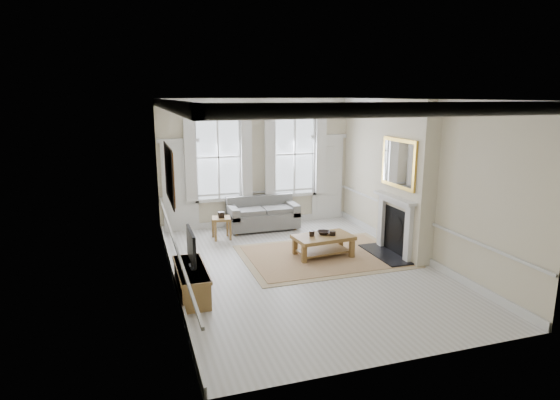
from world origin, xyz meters
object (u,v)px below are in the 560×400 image
object	(u,v)px
sofa	(262,215)
coffee_table	(323,239)
side_table	(221,222)
tv_stand	(192,282)

from	to	relation	value
sofa	coffee_table	size ratio (longest dim) A/B	1.36
side_table	coffee_table	bearing A→B (deg)	-46.50
sofa	tv_stand	bearing A→B (deg)	-122.21
coffee_table	tv_stand	bearing A→B (deg)	-164.18
sofa	side_table	distance (m)	1.33
sofa	coffee_table	xyz separation A→B (m)	(0.67, -2.53, 0.04)
sofa	tv_stand	xyz separation A→B (m)	(-2.34, -3.72, -0.10)
coffee_table	tv_stand	world-z (taller)	tv_stand
side_table	tv_stand	size ratio (longest dim) A/B	0.37
side_table	tv_stand	distance (m)	3.37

